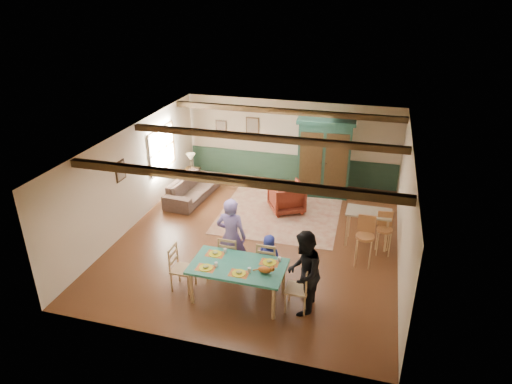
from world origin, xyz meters
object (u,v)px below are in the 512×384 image
(dining_chair_end_left, at_px, (183,268))
(bar_stool_left, at_px, (364,242))
(dining_chair_end_right, at_px, (297,288))
(end_table, at_px, (192,177))
(dining_table, at_px, (238,282))
(bar_stool_right, at_px, (384,234))
(person_man, at_px, (231,237))
(armchair, at_px, (286,197))
(person_woman, at_px, (303,273))
(person_child, at_px, (269,257))
(dining_chair_far_left, at_px, (231,255))
(cat, at_px, (265,269))
(dining_chair_far_right, at_px, (268,261))
(table_lamp, at_px, (191,162))
(sofa, at_px, (192,188))
(counter_table, at_px, (367,228))
(armoire, at_px, (324,158))

(dining_chair_end_left, xyz_separation_m, bar_stool_left, (3.69, 1.98, 0.09))
(dining_chair_end_left, bearing_deg, dining_chair_end_right, -90.00)
(end_table, distance_m, bar_stool_left, 6.50)
(dining_table, xyz_separation_m, bar_stool_right, (2.88, 2.61, 0.13))
(person_man, bearing_deg, bar_stool_right, -151.80)
(dining_chair_end_left, bearing_deg, armchair, -17.43)
(person_woman, height_order, end_table, person_woman)
(dining_table, bearing_deg, bar_stool_right, 42.18)
(bar_stool_left, bearing_deg, person_child, -149.61)
(dining_chair_far_left, xyz_separation_m, cat, (1.02, -0.90, 0.40))
(dining_table, xyz_separation_m, dining_chair_far_right, (0.44, 0.78, 0.11))
(end_table, bearing_deg, person_woman, -48.57)
(person_woman, relative_size, cat, 4.58)
(armchair, bearing_deg, dining_chair_end_right, 75.25)
(person_woman, bearing_deg, table_lamp, -138.09)
(dining_chair_far_right, relative_size, person_man, 0.55)
(sofa, relative_size, bar_stool_left, 1.85)
(counter_table, bearing_deg, sofa, 165.95)
(dining_table, xyz_separation_m, dining_chair_end_left, (-1.25, 0.01, 0.11))
(cat, distance_m, armoire, 5.77)
(armoire, height_order, sofa, armoire)
(person_man, bearing_deg, dining_chair_far_left, 90.00)
(cat, distance_m, armchair, 4.41)
(dining_chair_far_right, bearing_deg, bar_stool_left, -148.35)
(dining_chair_far_left, distance_m, end_table, 5.20)
(armoire, bearing_deg, counter_table, -64.46)
(person_woman, bearing_deg, cat, -81.87)
(dining_chair_far_right, xyz_separation_m, armchair, (-0.32, 3.47, -0.09))
(dining_chair_end_right, height_order, person_child, person_child)
(person_man, distance_m, cat, 1.42)
(table_lamp, bearing_deg, dining_chair_far_left, -57.54)
(counter_table, height_order, bar_stool_left, bar_stool_left)
(armoire, relative_size, end_table, 4.19)
(armoire, xyz_separation_m, bar_stool_left, (1.47, -3.64, -0.61))
(dining_table, height_order, person_man, person_man)
(sofa, height_order, bar_stool_right, bar_stool_right)
(dining_chair_end_left, height_order, cat, dining_chair_end_left)
(counter_table, bearing_deg, person_man, -143.99)
(table_lamp, distance_m, bar_stool_right, 6.62)
(person_man, height_order, end_table, person_man)
(dining_chair_end_right, distance_m, end_table, 6.85)
(counter_table, bearing_deg, cat, -121.24)
(dining_chair_end_left, xyz_separation_m, person_man, (0.82, 0.86, 0.42))
(person_child, bearing_deg, sofa, -45.91)
(dining_chair_end_left, bearing_deg, armoire, -21.09)
(dining_chair_far_right, distance_m, dining_chair_end_left, 1.85)
(bar_stool_right, bearing_deg, table_lamp, 150.96)
(cat, height_order, bar_stool_left, bar_stool_left)
(dining_table, relative_size, counter_table, 1.77)
(dining_chair_far_left, relative_size, end_table, 1.78)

